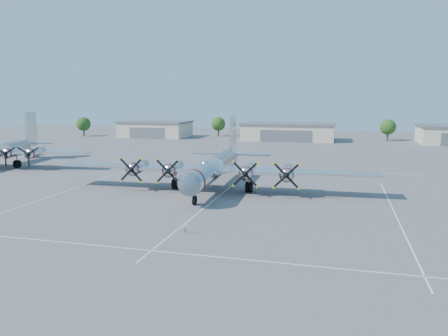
% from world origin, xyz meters
% --- Properties ---
extents(ground, '(260.00, 260.00, 0.00)m').
position_xyz_m(ground, '(0.00, 0.00, 0.00)').
color(ground, '#555558').
rests_on(ground, ground).
extents(parking_lines, '(60.00, 50.08, 0.01)m').
position_xyz_m(parking_lines, '(0.00, -1.75, 0.01)').
color(parking_lines, silver).
rests_on(parking_lines, ground).
extents(hangar_west, '(22.60, 14.60, 5.40)m').
position_xyz_m(hangar_west, '(-45.00, 81.96, 2.71)').
color(hangar_west, '#B5A890').
rests_on(hangar_west, ground).
extents(hangar_center, '(28.60, 14.60, 5.40)m').
position_xyz_m(hangar_center, '(0.00, 81.96, 2.71)').
color(hangar_center, '#B5A890').
rests_on(hangar_center, ground).
extents(tree_far_west, '(4.80, 4.80, 6.64)m').
position_xyz_m(tree_far_west, '(-70.00, 78.00, 4.22)').
color(tree_far_west, '#382619').
rests_on(tree_far_west, ground).
extents(tree_west, '(4.80, 4.80, 6.64)m').
position_xyz_m(tree_west, '(-25.00, 90.00, 4.22)').
color(tree_west, '#382619').
rests_on(tree_west, ground).
extents(tree_east, '(4.80, 4.80, 6.64)m').
position_xyz_m(tree_east, '(30.00, 88.00, 4.22)').
color(tree_east, '#382619').
rests_on(tree_east, ground).
extents(main_bomber_b29, '(47.32, 33.35, 10.19)m').
position_xyz_m(main_bomber_b29, '(-2.07, 5.44, 0.00)').
color(main_bomber_b29, silver).
rests_on(main_bomber_b29, ground).
extents(bomber_west, '(41.41, 31.72, 10.12)m').
position_xyz_m(bomber_west, '(-48.32, 14.83, 0.00)').
color(bomber_west, silver).
rests_on(bomber_west, ground).
extents(info_placard, '(0.54, 0.19, 1.05)m').
position_xyz_m(info_placard, '(1.22, -16.76, 0.74)').
color(info_placard, black).
rests_on(info_placard, ground).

